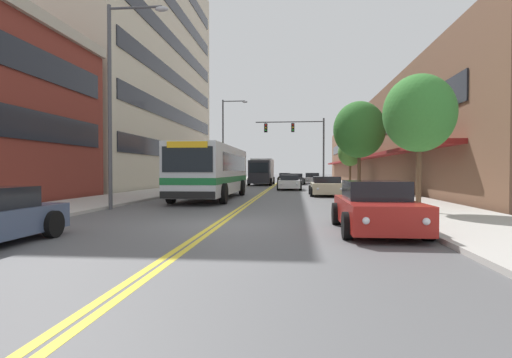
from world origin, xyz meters
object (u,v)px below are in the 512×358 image
at_px(car_white_moving_second, 290,183).
at_px(box_truck, 262,171).
at_px(street_lamp_left_near, 118,88).
at_px(street_tree_right_near, 419,114).
at_px(car_navy_parked_left_near, 229,181).
at_px(car_dark_grey_moving_lead, 295,179).
at_px(street_tree_right_mid, 359,130).
at_px(street_lamp_left_far, 226,135).
at_px(car_red_parked_right_foreground, 376,208).
at_px(fire_hydrant, 375,194).
at_px(city_bus, 213,170).
at_px(car_black_moving_third, 285,178).
at_px(street_tree_right_far, 350,153).
at_px(car_beige_parked_right_mid, 327,186).
at_px(traffic_signal_mast, 301,138).
at_px(car_silver_parked_right_far, 312,179).

xyz_separation_m(car_white_moving_second, box_truck, (-3.30, 11.32, 0.94)).
relative_size(street_lamp_left_near, street_tree_right_near, 1.68).
distance_m(car_navy_parked_left_near, car_dark_grey_moving_lead, 9.08).
relative_size(street_lamp_left_near, street_tree_right_mid, 1.33).
relative_size(street_lamp_left_near, street_lamp_left_far, 0.93).
xyz_separation_m(car_red_parked_right_foreground, fire_hydrant, (1.53, 7.88, -0.07)).
xyz_separation_m(street_lamp_left_near, fire_hydrant, (10.89, 2.88, -4.43)).
height_order(city_bus, car_black_moving_third, city_bus).
xyz_separation_m(street_tree_right_near, street_tree_right_mid, (-0.07, 13.28, 0.76)).
distance_m(car_dark_grey_moving_lead, street_tree_right_far, 7.88).
bearing_deg(car_black_moving_third, city_bus, -95.16).
distance_m(street_tree_right_near, fire_hydrant, 4.84).
bearing_deg(car_red_parked_right_foreground, car_beige_parked_right_mid, 90.42).
height_order(traffic_signal_mast, street_tree_right_far, traffic_signal_mast).
bearing_deg(car_silver_parked_right_far, street_tree_right_near, -85.95).
height_order(car_white_moving_second, street_lamp_left_near, street_lamp_left_near).
bearing_deg(traffic_signal_mast, fire_hydrant, -82.33).
bearing_deg(street_lamp_left_near, street_tree_right_near, -3.47).
distance_m(city_bus, car_dark_grey_moving_lead, 24.16).
bearing_deg(street_tree_right_far, city_bus, -118.53).
xyz_separation_m(box_truck, street_tree_right_near, (8.27, -29.93, 2.15)).
xyz_separation_m(city_bus, car_red_parked_right_foreground, (6.84, -11.82, -1.04)).
bearing_deg(street_tree_right_mid, car_black_moving_third, 101.42).
xyz_separation_m(traffic_signal_mast, street_tree_right_near, (3.95, -26.75, -1.36)).
relative_size(car_navy_parked_left_near, car_beige_parked_right_mid, 0.99).
distance_m(car_silver_parked_right_far, fire_hydrant, 30.86).
height_order(car_beige_parked_right_mid, car_silver_parked_right_far, car_silver_parked_right_far).
relative_size(car_silver_parked_right_far, street_lamp_left_near, 0.50).
bearing_deg(box_truck, street_tree_right_far, -20.53).
bearing_deg(fire_hydrant, car_dark_grey_moving_lead, 97.63).
height_order(car_silver_parked_right_far, car_white_moving_second, car_silver_parked_right_far).
bearing_deg(car_silver_parked_right_far, city_bus, -104.12).
bearing_deg(traffic_signal_mast, street_tree_right_mid, -73.93).
bearing_deg(street_tree_right_mid, street_tree_right_far, 85.04).
xyz_separation_m(car_silver_parked_right_far, traffic_signal_mast, (-1.51, -7.66, 4.43)).
distance_m(street_lamp_left_far, fire_hydrant, 25.71).
distance_m(city_bus, car_black_moving_third, 35.38).
height_order(car_dark_grey_moving_lead, street_tree_right_mid, street_tree_right_mid).
relative_size(car_beige_parked_right_mid, car_dark_grey_moving_lead, 0.96).
xyz_separation_m(car_dark_grey_moving_lead, traffic_signal_mast, (0.58, -4.46, 4.44)).
bearing_deg(street_tree_right_near, car_white_moving_second, 104.95).
height_order(street_tree_right_mid, fire_hydrant, street_tree_right_mid).
height_order(city_bus, traffic_signal_mast, traffic_signal_mast).
height_order(street_tree_right_far, fire_hydrant, street_tree_right_far).
height_order(car_navy_parked_left_near, car_white_moving_second, car_white_moving_second).
xyz_separation_m(box_truck, street_lamp_left_far, (-3.46, -3.54, 3.80)).
relative_size(box_truck, traffic_signal_mast, 1.08).
relative_size(car_red_parked_right_foreground, street_tree_right_near, 0.86).
relative_size(car_white_moving_second, street_tree_right_mid, 0.75).
xyz_separation_m(car_beige_parked_right_mid, street_lamp_left_near, (-9.26, -10.27, 4.41)).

